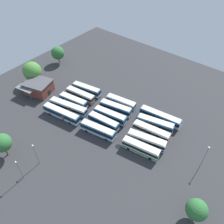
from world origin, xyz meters
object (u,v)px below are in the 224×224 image
object	(u,v)px
bus_row1_slot2	(110,116)
tree_west_edge	(58,53)
bus_row1_slot0	(121,103)
lamp_post_far_corner	(36,154)
bus_row2_slot0	(87,90)
tree_south_edge	(2,143)
bus_row0_slot3	(147,140)
bus_row2_slot3	(69,107)
depot_building	(39,87)
bus_row0_slot2	(151,132)
bus_row1_slot3	(104,122)
tree_northeast	(32,71)
bus_row1_slot4	(98,130)
bus_row0_slot1	(155,124)
bus_row2_slot1	(80,95)
bus_row0_slot4	(141,148)
tree_east_edge	(197,210)
maintenance_shelter	(29,86)
bus_row0_slot0	(160,117)
bus_row1_slot1	(116,108)
lamp_post_near_entrance	(205,156)
lamp_post_by_building	(19,169)
bus_row2_slot4	(62,114)

from	to	relation	value
bus_row1_slot2	tree_west_edge	bearing A→B (deg)	-18.61
bus_row1_slot0	lamp_post_far_corner	bearing A→B (deg)	84.04
bus_row1_slot2	bus_row2_slot0	size ratio (longest dim) A/B	1.01
bus_row1_slot2	tree_south_edge	size ratio (longest dim) A/B	1.43
bus_row0_slot3	bus_row1_slot0	distance (m)	19.62
bus_row2_slot3	depot_building	xyz separation A→B (m)	(17.37, -0.37, 0.67)
bus_row0_slot2	bus_row1_slot3	xyz separation A→B (m)	(15.00, 6.45, -0.00)
tree_west_edge	tree_northeast	xyz separation A→B (m)	(-3.86, 17.17, 0.66)
bus_row2_slot0	bus_row1_slot4	bearing A→B (deg)	142.88
bus_row0_slot1	tree_south_edge	world-z (taller)	tree_south_edge
bus_row0_slot1	tree_south_edge	size ratio (longest dim) A/B	1.47
bus_row0_slot2	bus_row2_slot1	size ratio (longest dim) A/B	1.03
bus_row0_slot3	bus_row0_slot4	distance (m)	3.78
bus_row1_slot2	lamp_post_far_corner	bearing A→B (deg)	79.83
bus_row0_slot2	bus_row1_slot0	distance (m)	17.24
bus_row1_slot2	depot_building	distance (m)	32.53
bus_row1_slot3	bus_row2_slot1	xyz separation A→B (m)	(16.31, -5.42, 0.00)
tree_east_edge	bus_row2_slot0	bearing A→B (deg)	-19.83
bus_row2_slot0	bus_row1_slot3	bearing A→B (deg)	150.75
bus_row1_slot3	maintenance_shelter	bearing A→B (deg)	8.04
bus_row0_slot4	lamp_post_far_corner	world-z (taller)	lamp_post_far_corner
bus_row0_slot0	tree_south_edge	world-z (taller)	tree_south_edge
bus_row1_slot2	maintenance_shelter	xyz separation A→B (m)	(33.91, 8.61, 1.98)
bus_row1_slot2	tree_south_edge	distance (m)	35.21
bus_row1_slot2	bus_row2_slot0	xyz separation A→B (m)	(16.61, -5.61, -0.00)
bus_row1_slot1	bus_row1_slot2	world-z (taller)	same
bus_row2_slot0	bus_row2_slot1	size ratio (longest dim) A/B	1.00
bus_row0_slot1	tree_west_edge	xyz separation A→B (m)	(57.00, -7.85, 3.27)
bus_row2_slot3	tree_east_edge	size ratio (longest dim) A/B	2.08
lamp_post_near_entrance	bus_row2_slot0	bearing A→B (deg)	-4.11
bus_row0_slot3	bus_row1_slot0	size ratio (longest dim) A/B	1.09
bus_row1_slot1	bus_row2_slot0	size ratio (longest dim) A/B	1.00
tree_south_edge	bus_row1_slot1	bearing A→B (deg)	-111.49
bus_row0_slot4	bus_row2_slot0	world-z (taller)	same
bus_row0_slot1	tree_south_edge	bearing A→B (deg)	52.40
bus_row2_slot3	lamp_post_by_building	bearing A→B (deg)	110.30
bus_row1_slot4	tree_south_edge	bearing A→B (deg)	56.00
tree_east_edge	bus_row1_slot3	bearing A→B (deg)	-15.17
bus_row0_slot2	lamp_post_by_building	world-z (taller)	lamp_post_by_building
bus_row1_slot2	tree_east_edge	xyz separation A→B (m)	(-37.59, 13.94, 2.63)
lamp_post_by_building	lamp_post_near_entrance	world-z (taller)	lamp_post_near_entrance
depot_building	maintenance_shelter	bearing A→B (deg)	57.25
bus_row0_slot0	bus_row1_slot2	distance (m)	17.47
bus_row0_slot0	bus_row1_slot1	bearing A→B (deg)	22.15
bus_row1_slot1	bus_row1_slot4	world-z (taller)	same
bus_row0_slot1	tree_west_edge	distance (m)	57.63
bus_row2_slot0	lamp_post_near_entrance	xyz separation A→B (m)	(-49.61, 3.57, 2.82)
bus_row0_slot3	bus_row2_slot1	bearing A→B (deg)	-5.39
bus_row1_slot4	bus_row2_slot4	distance (m)	15.29
bus_row0_slot2	bus_row1_slot1	xyz separation A→B (m)	(16.02, -1.60, -0.00)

